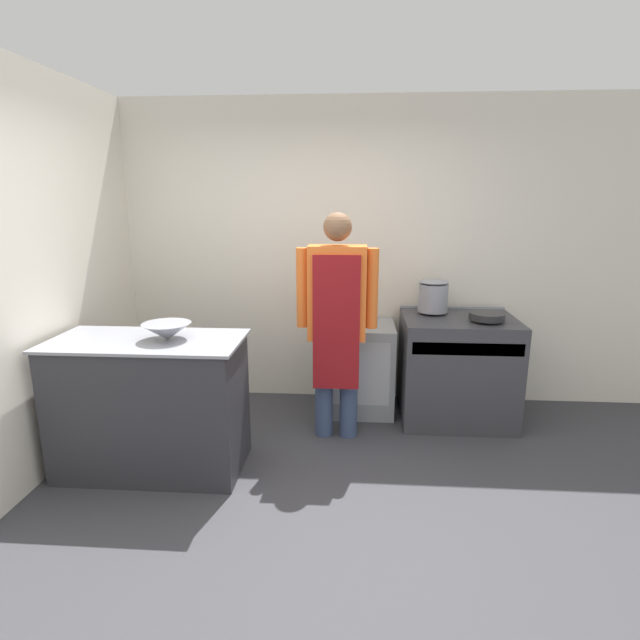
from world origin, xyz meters
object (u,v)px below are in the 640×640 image
person_cook (337,314)px  saute_pan (487,316)px  fridge_unit (357,367)px  mixing_bowl (167,331)px  stock_pot (433,295)px  stove (456,368)px

person_cook → saute_pan: bearing=13.3°
fridge_unit → person_cook: bearing=-107.5°
saute_pan → fridge_unit: bearing=166.5°
mixing_bowl → stock_pot: stock_pot is taller
person_cook → mixing_bowl: bearing=-153.0°
stove → person_cook: size_ratio=0.53×
fridge_unit → mixing_bowl: 1.78m
fridge_unit → stock_pot: (0.63, 0.02, 0.65)m
person_cook → stock_pot: bearing=34.2°
stock_pot → saute_pan: stock_pot is taller
mixing_bowl → saute_pan: bearing=20.2°
mixing_bowl → stock_pot: (1.90, 1.10, 0.06)m
fridge_unit → stock_pot: size_ratio=2.81×
stove → person_cook: (-1.00, -0.41, 0.55)m
stove → saute_pan: size_ratio=3.30×
person_cook → saute_pan: 1.22m
saute_pan → mixing_bowl: bearing=-159.8°
fridge_unit → mixing_bowl: mixing_bowl is taller
stove → fridge_unit: 0.85m
stove → mixing_bowl: bearing=-155.3°
mixing_bowl → stove: bearing=24.7°
person_cook → fridge_unit: bearing=72.5°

